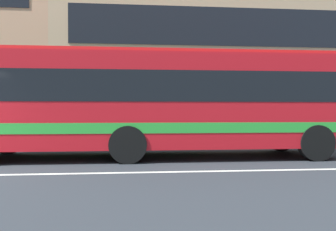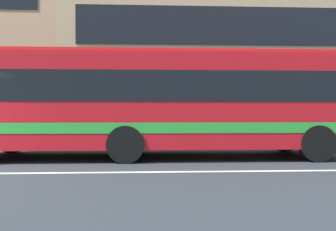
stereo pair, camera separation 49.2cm
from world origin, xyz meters
name	(u,v)px [view 2 (the right image)]	position (x,y,z in m)	size (l,w,h in m)	color
apartment_block_right	(262,57)	(12.81, 14.55, 4.90)	(23.89, 9.85, 9.81)	tan
transit_bus	(151,100)	(5.56, 2.53, 1.70)	(11.06, 2.63, 3.09)	red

